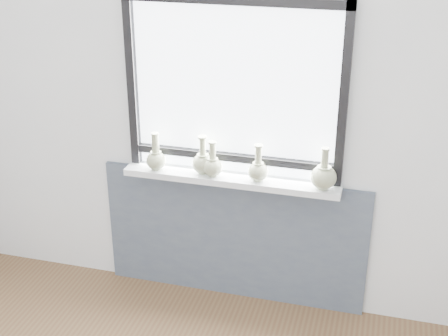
% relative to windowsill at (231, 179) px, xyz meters
% --- Properties ---
extents(back_wall, '(3.60, 0.02, 2.60)m').
position_rel_windowsill_xyz_m(back_wall, '(0.00, 0.10, 0.42)').
color(back_wall, silver).
rests_on(back_wall, ground).
extents(apron_panel, '(1.70, 0.03, 0.86)m').
position_rel_windowsill_xyz_m(apron_panel, '(0.00, 0.07, -0.45)').
color(apron_panel, '#4B5562').
rests_on(apron_panel, ground).
extents(windowsill, '(1.32, 0.18, 0.04)m').
position_rel_windowsill_xyz_m(windowsill, '(0.00, 0.00, 0.00)').
color(windowsill, silver).
rests_on(windowsill, apron_panel).
extents(window, '(1.30, 0.06, 1.05)m').
position_rel_windowsill_xyz_m(window, '(0.00, 0.06, 0.56)').
color(window, black).
rests_on(window, windowsill).
extents(vase_a, '(0.12, 0.12, 0.24)m').
position_rel_windowsill_xyz_m(vase_a, '(-0.47, -0.03, 0.09)').
color(vase_a, '#A0A882').
rests_on(vase_a, windowsill).
extents(vase_b, '(0.13, 0.13, 0.24)m').
position_rel_windowsill_xyz_m(vase_b, '(-0.18, -0.00, 0.09)').
color(vase_b, '#A0A882').
rests_on(vase_b, windowsill).
extents(vase_c, '(0.12, 0.12, 0.22)m').
position_rel_windowsill_xyz_m(vase_c, '(-0.11, -0.03, 0.09)').
color(vase_c, '#A0A882').
rests_on(vase_c, windowsill).
extents(vase_d, '(0.12, 0.12, 0.23)m').
position_rel_windowsill_xyz_m(vase_d, '(0.17, -0.02, 0.09)').
color(vase_d, '#A0A882').
rests_on(vase_d, windowsill).
extents(vase_e, '(0.15, 0.15, 0.25)m').
position_rel_windowsill_xyz_m(vase_e, '(0.55, -0.03, 0.10)').
color(vase_e, '#A0A882').
rests_on(vase_e, windowsill).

